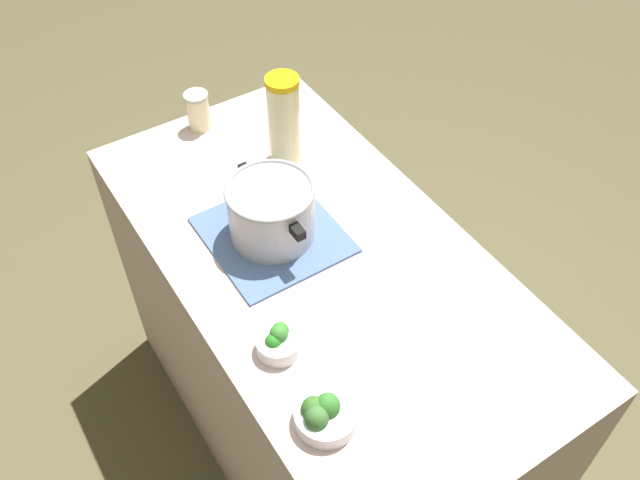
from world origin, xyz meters
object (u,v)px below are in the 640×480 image
Objects in this scene: mason_jar at (198,111)px; cooking_pot at (271,211)px; broccoli_bowl_center at (323,414)px; broccoli_bowl_front at (278,341)px; lemonade_pitcher at (284,120)px.

cooking_pot is at bearing 175.30° from mason_jar.
broccoli_bowl_center is at bearing 167.94° from mason_jar.
broccoli_bowl_front is at bearing 165.91° from mason_jar.
mason_jar reaches higher than broccoli_bowl_center.
mason_jar is 1.16× the size of broccoli_bowl_front.
broccoli_bowl_center is at bearing 154.51° from lemonade_pitcher.
mason_jar is (0.26, 0.14, -0.08)m from lemonade_pitcher.
lemonade_pitcher is at bearing -151.67° from mason_jar.
broccoli_bowl_center reaches higher than broccoli_bowl_front.
broccoli_bowl_front is (-0.54, 0.34, -0.11)m from lemonade_pitcher.
broccoli_bowl_center is (-1.00, 0.21, -0.03)m from mason_jar.
lemonade_pitcher reaches higher than mason_jar.
cooking_pot is 0.30m from lemonade_pitcher.
lemonade_pitcher is at bearing -36.94° from cooking_pot.
cooking_pot is 2.20× the size of broccoli_bowl_center.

